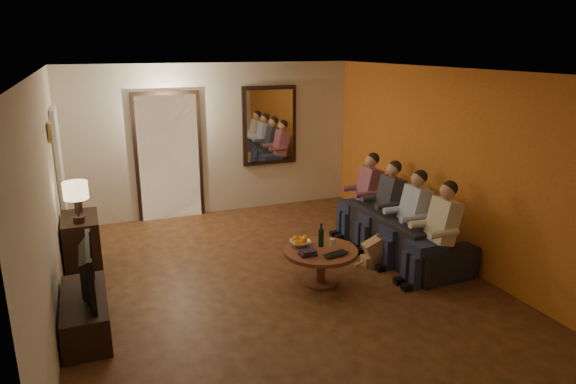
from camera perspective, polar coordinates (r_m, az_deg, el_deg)
name	(u,v)px	position (r m, az deg, el deg)	size (l,w,h in m)	color
floor	(275,279)	(6.65, -1.47, -9.67)	(5.00, 6.00, 0.01)	#3D2010
ceiling	(273,71)	(6.00, -1.65, 13.32)	(5.00, 6.00, 0.01)	white
back_wall	(215,140)	(9.01, -8.17, 5.75)	(5.00, 0.02, 2.60)	beige
front_wall	(425,285)	(3.69, 14.93, -9.95)	(5.00, 0.02, 2.60)	beige
left_wall	(48,204)	(5.87, -25.16, -1.19)	(0.02, 6.00, 2.60)	beige
right_wall	(444,164)	(7.41, 16.94, 2.99)	(0.02, 6.00, 2.60)	beige
orange_accent	(443,164)	(7.40, 16.88, 2.99)	(0.01, 6.00, 2.60)	#C16920
kitchen_doorway	(169,158)	(8.89, -13.09, 3.72)	(1.00, 0.06, 2.10)	#FFE0A5
door_trim	(169,158)	(8.88, -13.08, 3.70)	(1.12, 0.04, 2.22)	black
fridge_glimpse	(184,165)	(8.97, -11.46, 2.93)	(0.45, 0.03, 1.70)	silver
mirror_frame	(270,125)	(9.22, -2.06, 7.40)	(1.00, 0.05, 1.40)	black
mirror_glass	(270,126)	(9.19, -2.00, 7.37)	(0.86, 0.02, 1.26)	white
white_door	(61,178)	(8.16, -23.90, 1.43)	(0.06, 0.85, 2.04)	white
framed_art	(50,132)	(7.02, -24.95, 6.08)	(0.03, 0.28, 0.24)	#B28C33
art_canvas	(51,132)	(7.02, -24.82, 6.10)	(0.01, 0.22, 0.18)	brown
dresser	(82,243)	(7.33, -21.89, -5.29)	(0.45, 0.82, 0.73)	black
table_lamp	(77,202)	(6.93, -22.41, -1.03)	(0.30, 0.30, 0.54)	beige
flower_vase	(77,196)	(7.36, -22.37, -0.46)	(0.14, 0.14, 0.44)	#B52113
tv_stand	(86,314)	(5.85, -21.57, -12.48)	(0.45, 1.20, 0.40)	black
tv	(80,271)	(5.65, -22.07, -8.19)	(0.13, 0.97, 0.56)	black
sofa	(402,233)	(7.46, 12.55, -4.48)	(0.85, 2.17, 0.63)	black
person_a	(438,237)	(6.63, 16.30, -4.77)	(0.60, 0.40, 1.20)	tan
person_b	(410,222)	(7.08, 13.36, -3.22)	(0.60, 0.40, 1.20)	tan
person_c	(386,209)	(7.55, 10.79, -1.85)	(0.60, 0.40, 1.20)	tan
person_d	(365,198)	(8.04, 8.52, -0.64)	(0.60, 0.40, 1.20)	tan
dog	(380,245)	(7.08, 10.21, -5.82)	(0.56, 0.24, 0.56)	#A98B4E
coffee_table	(320,266)	(6.47, 3.62, -8.25)	(0.92, 0.92, 0.45)	brown
bowl	(300,243)	(6.49, 1.38, -5.69)	(0.26, 0.26, 0.06)	white
oranges	(300,238)	(6.46, 1.39, -5.13)	(0.20, 0.20, 0.08)	orange
wine_bottle	(321,235)	(6.43, 3.70, -4.75)	(0.07, 0.07, 0.31)	black
wine_glass	(332,242)	(6.48, 4.92, -5.61)	(0.06, 0.06, 0.10)	silver
book_stack	(308,252)	(6.20, 2.20, -6.73)	(0.20, 0.15, 0.07)	black
laptop	(338,256)	(6.19, 5.61, -7.07)	(0.33, 0.21, 0.03)	black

